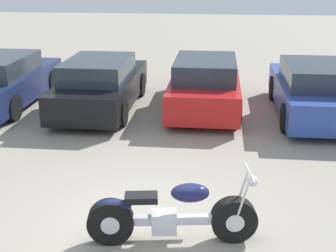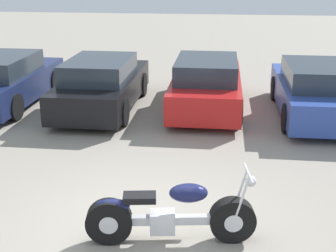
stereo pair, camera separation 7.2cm
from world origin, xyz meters
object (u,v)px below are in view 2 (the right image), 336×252
object	(u,v)px
parked_car_navy	(5,81)
parked_car_blue	(315,91)
parked_car_red	(207,84)
parked_car_black	(102,85)
motorcycle	(169,215)

from	to	relation	value
parked_car_navy	parked_car_blue	size ratio (longest dim) A/B	1.00
parked_car_blue	parked_car_red	bearing A→B (deg)	172.44
parked_car_blue	parked_car_black	bearing A→B (deg)	179.98
motorcycle	parked_car_blue	distance (m)	6.65
parked_car_black	parked_car_red	bearing A→B (deg)	7.52
motorcycle	parked_car_blue	bearing A→B (deg)	63.72
parked_car_black	parked_car_red	distance (m)	2.71
motorcycle	parked_car_red	distance (m)	6.32
parked_car_red	parked_car_blue	xyz separation A→B (m)	(2.69, -0.36, 0.00)
parked_car_navy	parked_car_black	distance (m)	2.69
motorcycle	parked_car_black	bearing A→B (deg)	112.17
motorcycle	parked_car_navy	world-z (taller)	parked_car_navy
parked_car_navy	parked_car_red	world-z (taller)	same
motorcycle	parked_car_red	size ratio (longest dim) A/B	0.53
motorcycle	parked_car_blue	xyz separation A→B (m)	(2.94, 5.96, 0.25)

